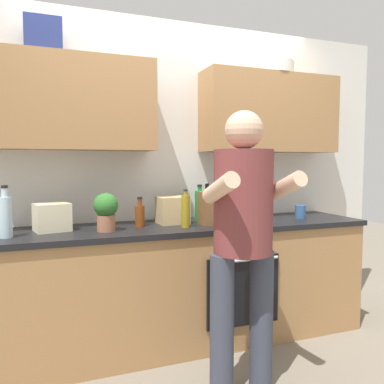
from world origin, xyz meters
name	(u,v)px	position (x,y,z in m)	size (l,w,h in m)	color
ground_plane	(187,341)	(0.00, 0.00, 0.00)	(12.00, 12.00, 0.00)	#756B5B
back_wall_unit	(175,145)	(0.00, 0.27, 1.50)	(4.00, 0.39, 2.50)	silver
counter	(187,283)	(0.00, 0.00, 0.45)	(2.84, 0.67, 0.90)	#A37547
person_standing	(243,229)	(0.09, -0.73, 0.98)	(0.49, 0.45, 1.66)	#383D4C
bottle_soda	(200,205)	(0.17, 0.16, 1.02)	(0.08, 0.08, 0.29)	#198C33
bottle_juice	(217,209)	(0.31, 0.14, 0.99)	(0.05, 0.05, 0.21)	orange
bottle_oil	(186,211)	(-0.06, -0.13, 1.02)	(0.06, 0.06, 0.27)	olive
bottle_vinegar	(140,215)	(-0.35, 0.03, 0.98)	(0.07, 0.07, 0.21)	brown
bottle_water	(5,216)	(-1.21, -0.10, 1.04)	(0.08, 0.08, 0.32)	silver
cup_tea	(300,212)	(0.99, -0.03, 0.95)	(0.09, 0.09, 0.11)	#33598C
knife_block	(207,208)	(0.14, -0.06, 1.02)	(0.10, 0.14, 0.31)	brown
potted_herb	(106,210)	(-0.60, -0.08, 1.04)	(0.16, 0.16, 0.26)	#9E6647
grocery_bag_rice	(52,217)	(-0.95, 0.06, 0.99)	(0.22, 0.19, 0.19)	beige
grocery_bag_bread	(172,210)	(-0.09, 0.08, 1.00)	(0.22, 0.20, 0.20)	tan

